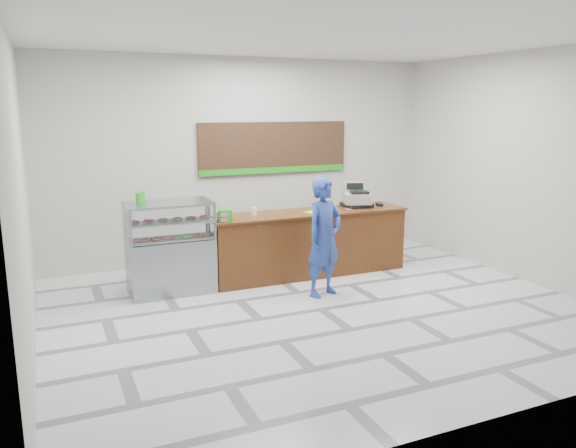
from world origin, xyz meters
name	(u,v)px	position (x,y,z in m)	size (l,w,h in m)	color
floor	(321,309)	(0.00, 0.00, 0.00)	(7.00, 7.00, 0.00)	silver
back_wall	(245,160)	(0.00, 3.00, 1.75)	(7.00, 7.00, 0.00)	#BBB7AC
ceiling	(325,36)	(0.00, 0.00, 3.50)	(7.00, 7.00, 0.00)	silver
sales_counter	(308,243)	(0.55, 1.55, 0.52)	(3.26, 0.76, 1.03)	#5F2E12
display_case	(170,247)	(-1.67, 1.55, 0.68)	(1.22, 0.72, 1.33)	gray
menu_board	(275,148)	(0.55, 2.96, 1.93)	(2.80, 0.06, 0.90)	black
cash_register	(356,198)	(1.47, 1.63, 1.18)	(0.55, 0.56, 0.40)	black
card_terminal	(379,204)	(1.88, 1.55, 1.05)	(0.09, 0.18, 0.04)	black
serving_tray	(315,212)	(0.59, 1.41, 1.04)	(0.38, 0.33, 0.02)	#5FC801
napkin_box	(218,215)	(-0.95, 1.54, 1.09)	(0.14, 0.14, 0.12)	white
straw_cup	(254,211)	(-0.35, 1.60, 1.09)	(0.08, 0.08, 0.12)	silver
promo_box	(225,216)	(-0.91, 1.30, 1.12)	(0.20, 0.13, 0.18)	#1D9C18
donut_decal	(350,209)	(1.27, 1.49, 1.03)	(0.17, 0.17, 0.00)	#D95989
green_cup_left	(139,198)	(-2.05, 1.66, 1.40)	(0.09, 0.09, 0.14)	#1D9C18
green_cup_right	(142,197)	(-2.01, 1.73, 1.41)	(0.10, 0.10, 0.15)	#1D9C18
customer	(324,237)	(0.31, 0.54, 0.85)	(0.62, 0.41, 1.70)	#274095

